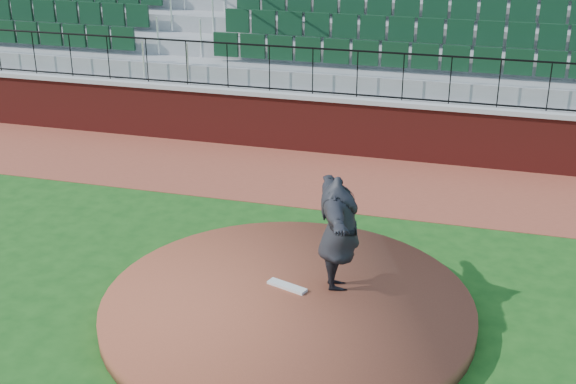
# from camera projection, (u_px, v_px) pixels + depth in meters

# --- Properties ---
(ground) EXTENTS (90.00, 90.00, 0.00)m
(ground) POSITION_uv_depth(u_px,v_px,m) (259.00, 317.00, 10.79)
(ground) COLOR #174814
(ground) RESTS_ON ground
(warning_track) EXTENTS (34.00, 3.20, 0.01)m
(warning_track) POSITION_uv_depth(u_px,v_px,m) (339.00, 179.00, 15.59)
(warning_track) COLOR brown
(warning_track) RESTS_ON ground
(field_wall) EXTENTS (34.00, 0.35, 1.20)m
(field_wall) POSITION_uv_depth(u_px,v_px,m) (355.00, 128.00, 16.78)
(field_wall) COLOR maroon
(field_wall) RESTS_ON ground
(wall_cap) EXTENTS (34.00, 0.45, 0.10)m
(wall_cap) POSITION_uv_depth(u_px,v_px,m) (356.00, 99.00, 16.53)
(wall_cap) COLOR #B7B7B7
(wall_cap) RESTS_ON field_wall
(wall_railing) EXTENTS (34.00, 0.05, 1.00)m
(wall_railing) POSITION_uv_depth(u_px,v_px,m) (357.00, 74.00, 16.31)
(wall_railing) COLOR black
(wall_railing) RESTS_ON wall_cap
(seating_stands) EXTENTS (34.00, 5.10, 4.60)m
(seating_stands) POSITION_uv_depth(u_px,v_px,m) (379.00, 27.00, 18.54)
(seating_stands) COLOR gray
(seating_stands) RESTS_ON ground
(pitchers_mound) EXTENTS (5.22, 5.22, 0.25)m
(pitchers_mound) POSITION_uv_depth(u_px,v_px,m) (287.00, 308.00, 10.77)
(pitchers_mound) COLOR brown
(pitchers_mound) RESTS_ON ground
(pitching_rubber) EXTENTS (0.63, 0.34, 0.04)m
(pitching_rubber) POSITION_uv_depth(u_px,v_px,m) (287.00, 286.00, 11.04)
(pitching_rubber) COLOR silver
(pitching_rubber) RESTS_ON pitchers_mound
(pitcher) EXTENTS (1.18, 2.19, 1.72)m
(pitcher) POSITION_uv_depth(u_px,v_px,m) (339.00, 233.00, 10.73)
(pitcher) COLOR black
(pitcher) RESTS_ON pitchers_mound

